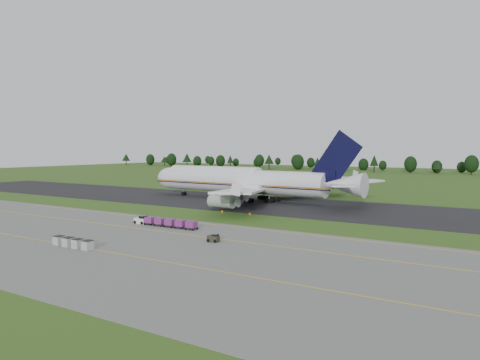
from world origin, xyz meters
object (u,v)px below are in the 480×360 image
Objects in this scene: uld_row at (73,243)px; edge_markers at (236,213)px; aircraft at (243,181)px; utility_cart at (213,239)px; baggage_train at (164,222)px.

edge_markers is at bearing 88.13° from uld_row.
aircraft is 75.08m from uld_row.
utility_cart is 23.20m from uld_row.
uld_row is at bearing -87.33° from baggage_train.
utility_cart is (30.08, -57.78, -5.44)m from aircraft.
utility_cart is at bearing -22.46° from baggage_train.
baggage_train is 23.51m from edge_markers.
baggage_train is at bearing 92.67° from uld_row.
uld_row reaches higher than edge_markers.
edge_markers is at bearing -61.36° from aircraft.
utility_cart is (17.94, -7.42, -0.36)m from baggage_train.
edge_markers is (2.61, 23.35, -0.68)m from baggage_train.
aircraft is at bearing 103.55° from baggage_train.
baggage_train is 7.74× the size of utility_cart.
baggage_train is at bearing -96.39° from edge_markers.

